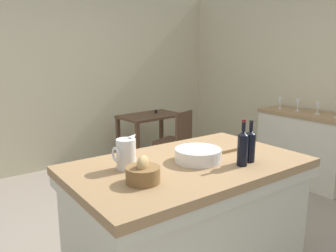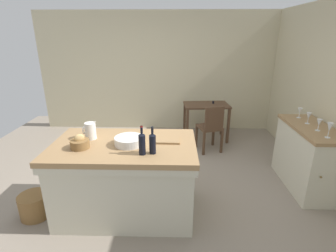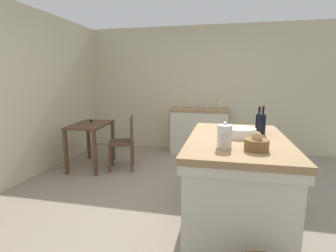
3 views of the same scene
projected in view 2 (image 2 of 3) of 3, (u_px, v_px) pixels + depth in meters
name	position (u px, v px, depth m)	size (l,w,h in m)	color
ground_plane	(149.00, 187.00, 3.74)	(6.76, 6.76, 0.00)	gray
wall_back	(159.00, 73.00, 5.75)	(5.32, 0.12, 2.60)	beige
island_table	(126.00, 176.00, 3.09)	(1.67, 1.00, 0.92)	#99754C
side_cabinet	(307.00, 157.00, 3.63)	(0.52, 1.18, 0.92)	#99754C
writing_desk	(206.00, 110.00, 5.26)	(0.94, 0.63, 0.82)	#513826
wooden_chair	(211.00, 127.00, 4.73)	(0.50, 0.50, 0.91)	#513826
pitcher	(90.00, 131.00, 3.05)	(0.17, 0.13, 0.25)	silver
wash_bowl	(129.00, 141.00, 2.91)	(0.33, 0.33, 0.09)	silver
bread_basket	(80.00, 143.00, 2.82)	(0.21, 0.21, 0.17)	brown
cutting_board	(166.00, 140.00, 3.02)	(0.32, 0.22, 0.02)	#99754C
wine_bottle_dark	(153.00, 143.00, 2.67)	(0.07, 0.07, 0.30)	black
wine_bottle_amber	(142.00, 143.00, 2.64)	(0.07, 0.07, 0.32)	black
wine_glass_far_left	(330.00, 128.00, 3.06)	(0.07, 0.07, 0.19)	white
wine_glass_left	(319.00, 123.00, 3.30)	(0.07, 0.07, 0.16)	white
wine_glass_middle	(309.00, 116.00, 3.56)	(0.07, 0.07, 0.16)	white
wine_glass_right	(300.00, 111.00, 3.81)	(0.07, 0.07, 0.15)	white
wicker_hamper	(35.00, 206.00, 3.10)	(0.35, 0.35, 0.30)	brown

